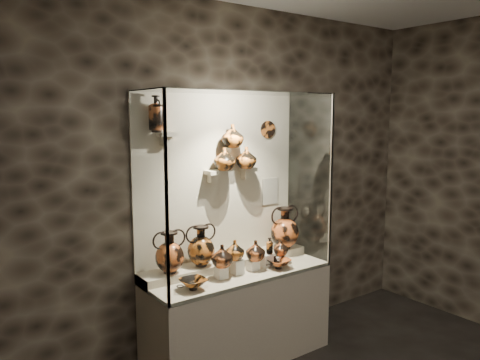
% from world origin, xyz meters
% --- Properties ---
extents(wall_back, '(5.00, 0.02, 3.20)m').
position_xyz_m(wall_back, '(0.00, 2.50, 1.60)').
color(wall_back, black).
rests_on(wall_back, ground).
extents(plinth, '(1.70, 0.60, 0.80)m').
position_xyz_m(plinth, '(0.00, 2.18, 0.40)').
color(plinth, beige).
rests_on(plinth, floor).
extents(front_tier, '(1.68, 0.58, 0.03)m').
position_xyz_m(front_tier, '(0.00, 2.18, 0.82)').
color(front_tier, '#C1B196').
rests_on(front_tier, plinth).
extents(rear_tier, '(1.70, 0.25, 0.10)m').
position_xyz_m(rear_tier, '(0.00, 2.35, 0.85)').
color(rear_tier, '#C1B196').
rests_on(rear_tier, plinth).
extents(back_panel, '(1.70, 0.03, 1.60)m').
position_xyz_m(back_panel, '(0.00, 2.50, 1.60)').
color(back_panel, beige).
rests_on(back_panel, plinth).
extents(glass_front, '(1.70, 0.01, 1.60)m').
position_xyz_m(glass_front, '(0.00, 1.88, 1.60)').
color(glass_front, white).
rests_on(glass_front, plinth).
extents(glass_left, '(0.01, 0.60, 1.60)m').
position_xyz_m(glass_left, '(-0.85, 2.18, 1.60)').
color(glass_left, white).
rests_on(glass_left, plinth).
extents(glass_right, '(0.01, 0.60, 1.60)m').
position_xyz_m(glass_right, '(0.85, 2.18, 1.60)').
color(glass_right, white).
rests_on(glass_right, plinth).
extents(glass_top, '(1.70, 0.60, 0.01)m').
position_xyz_m(glass_top, '(0.00, 2.18, 2.40)').
color(glass_top, white).
rests_on(glass_top, back_panel).
extents(frame_post_left, '(0.02, 0.02, 1.60)m').
position_xyz_m(frame_post_left, '(-0.84, 1.89, 1.60)').
color(frame_post_left, gray).
rests_on(frame_post_left, plinth).
extents(frame_post_right, '(0.02, 0.02, 1.60)m').
position_xyz_m(frame_post_right, '(0.84, 1.89, 1.60)').
color(frame_post_right, gray).
rests_on(frame_post_right, plinth).
extents(pedestal_a, '(0.09, 0.09, 0.10)m').
position_xyz_m(pedestal_a, '(-0.22, 2.13, 0.88)').
color(pedestal_a, silver).
rests_on(pedestal_a, front_tier).
extents(pedestal_b, '(0.09, 0.09, 0.13)m').
position_xyz_m(pedestal_b, '(-0.05, 2.13, 0.90)').
color(pedestal_b, silver).
rests_on(pedestal_b, front_tier).
extents(pedestal_c, '(0.09, 0.09, 0.09)m').
position_xyz_m(pedestal_c, '(0.12, 2.13, 0.88)').
color(pedestal_c, silver).
rests_on(pedestal_c, front_tier).
extents(pedestal_d, '(0.09, 0.09, 0.12)m').
position_xyz_m(pedestal_d, '(0.28, 2.13, 0.89)').
color(pedestal_d, silver).
rests_on(pedestal_d, front_tier).
extents(pedestal_e, '(0.09, 0.09, 0.08)m').
position_xyz_m(pedestal_e, '(0.42, 2.13, 0.87)').
color(pedestal_e, silver).
rests_on(pedestal_e, front_tier).
extents(bracket_ul, '(0.14, 0.12, 0.04)m').
position_xyz_m(bracket_ul, '(-0.55, 2.42, 2.05)').
color(bracket_ul, beige).
rests_on(bracket_ul, back_panel).
extents(bracket_ca, '(0.14, 0.12, 0.04)m').
position_xyz_m(bracket_ca, '(-0.10, 2.42, 1.70)').
color(bracket_ca, beige).
rests_on(bracket_ca, back_panel).
extents(bracket_cb, '(0.10, 0.12, 0.04)m').
position_xyz_m(bracket_cb, '(0.10, 2.42, 1.90)').
color(bracket_cb, beige).
rests_on(bracket_cb, back_panel).
extents(bracket_cc, '(0.14, 0.12, 0.04)m').
position_xyz_m(bracket_cc, '(0.28, 2.42, 1.70)').
color(bracket_cc, beige).
rests_on(bracket_cc, back_panel).
extents(amphora_left, '(0.33, 0.33, 0.35)m').
position_xyz_m(amphora_left, '(-0.60, 2.32, 1.08)').
color(amphora_left, '#BE5624').
rests_on(amphora_left, rear_tier).
extents(amphora_mid, '(0.36, 0.36, 0.36)m').
position_xyz_m(amphora_mid, '(-0.30, 2.33, 1.08)').
color(amphora_mid, '#B66020').
rests_on(amphora_mid, rear_tier).
extents(amphora_right, '(0.42, 0.42, 0.41)m').
position_xyz_m(amphora_right, '(0.65, 2.31, 1.11)').
color(amphora_right, '#BE5624').
rests_on(amphora_right, rear_tier).
extents(jug_a, '(0.19, 0.19, 0.19)m').
position_xyz_m(jug_a, '(-0.22, 2.11, 1.03)').
color(jug_a, '#BE5624').
rests_on(jug_a, pedestal_a).
extents(jug_b, '(0.20, 0.20, 0.17)m').
position_xyz_m(jug_b, '(-0.07, 2.14, 1.05)').
color(jug_b, '#B66020').
rests_on(jug_b, pedestal_b).
extents(jug_c, '(0.18, 0.18, 0.18)m').
position_xyz_m(jug_c, '(0.14, 2.11, 1.01)').
color(jug_c, '#BE5624').
rests_on(jug_c, pedestal_c).
extents(jug_e, '(0.15, 0.15, 0.15)m').
position_xyz_m(jug_e, '(0.44, 2.12, 0.98)').
color(jug_e, '#BE5624').
rests_on(jug_e, pedestal_e).
extents(lekythos_small, '(0.09, 0.09, 0.17)m').
position_xyz_m(lekythos_small, '(0.30, 2.11, 1.04)').
color(lekythos_small, '#B66020').
rests_on(lekythos_small, pedestal_d).
extents(kylix_left, '(0.31, 0.28, 0.11)m').
position_xyz_m(kylix_left, '(-0.55, 2.04, 0.88)').
color(kylix_left, '#B66020').
rests_on(kylix_left, front_tier).
extents(kylix_right, '(0.30, 0.27, 0.11)m').
position_xyz_m(kylix_right, '(0.34, 2.03, 0.88)').
color(kylix_right, '#BE5624').
rests_on(kylix_right, front_tier).
extents(lekythos_tall, '(0.18, 0.18, 0.34)m').
position_xyz_m(lekythos_tall, '(-0.65, 2.40, 2.24)').
color(lekythos_tall, '#BE5624').
rests_on(lekythos_tall, bracket_ul).
extents(ovoid_vase_a, '(0.22, 0.22, 0.20)m').
position_xyz_m(ovoid_vase_a, '(-0.02, 2.37, 1.82)').
color(ovoid_vase_a, '#B66020').
rests_on(ovoid_vase_a, bracket_ca).
extents(ovoid_vase_b, '(0.25, 0.25, 0.21)m').
position_xyz_m(ovoid_vase_b, '(0.07, 2.37, 2.02)').
color(ovoid_vase_b, '#B66020').
rests_on(ovoid_vase_b, bracket_cb).
extents(ovoid_vase_c, '(0.20, 0.20, 0.20)m').
position_xyz_m(ovoid_vase_c, '(0.23, 2.37, 1.82)').
color(ovoid_vase_c, '#B66020').
rests_on(ovoid_vase_c, bracket_cc).
extents(wall_plate, '(0.17, 0.02, 0.17)m').
position_xyz_m(wall_plate, '(0.56, 2.47, 2.07)').
color(wall_plate, '#B65E24').
rests_on(wall_plate, back_panel).
extents(info_placard, '(0.20, 0.01, 0.26)m').
position_xyz_m(info_placard, '(0.60, 2.47, 1.45)').
color(info_placard, beige).
rests_on(info_placard, back_panel).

